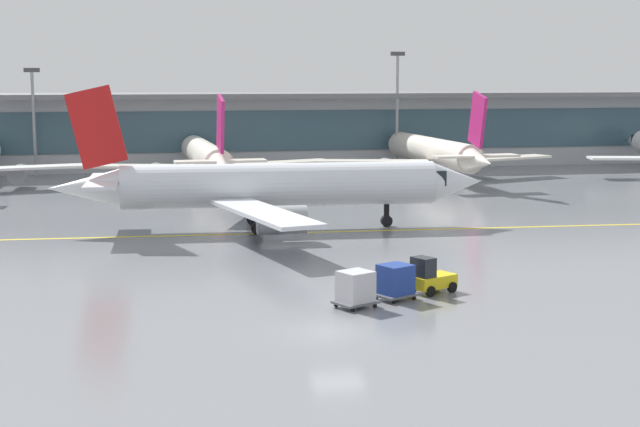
{
  "coord_description": "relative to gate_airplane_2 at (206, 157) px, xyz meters",
  "views": [
    {
      "loc": [
        -8.98,
        -43.82,
        12.35
      ],
      "look_at": [
        2.54,
        18.35,
        3.0
      ],
      "focal_mm": 54.22,
      "sensor_mm": 36.0,
      "label": 1
    }
  ],
  "objects": [
    {
      "name": "taxiway_centreline_stripe",
      "position": [
        3.69,
        -33.57,
        -3.04
      ],
      "size": [
        109.95,
        4.21,
        0.01
      ],
      "primitive_type": "cube",
      "rotation": [
        0.0,
        0.0,
        -0.04
      ],
      "color": "yellow",
      "rests_on": "ground_plane"
    },
    {
      "name": "apron_light_mast_1",
      "position": [
        -19.17,
        10.96,
        3.98
      ],
      "size": [
        1.8,
        0.36,
        12.71
      ],
      "color": "gray",
      "rests_on": "ground_plane"
    },
    {
      "name": "cargo_dolly_trailing",
      "position": [
        3.99,
        -57.64,
        -1.99
      ],
      "size": [
        2.6,
        2.39,
        1.94
      ],
      "rotation": [
        0.0,
        0.0,
        0.48
      ],
      "color": "#595B60",
      "rests_on": "ground_plane"
    },
    {
      "name": "ground_plane",
      "position": [
        2.08,
        -62.29,
        -3.05
      ],
      "size": [
        400.0,
        400.0,
        0.0
      ],
      "primitive_type": "plane",
      "color": "slate"
    },
    {
      "name": "gate_airplane_2",
      "position": [
        0.0,
        0.0,
        0.0
      ],
      "size": [
        28.49,
        30.67,
        10.16
      ],
      "rotation": [
        0.0,
        0.0,
        1.63
      ],
      "color": "silver",
      "rests_on": "ground_plane"
    },
    {
      "name": "cargo_dolly_lead",
      "position": [
        6.5,
        -56.33,
        -1.99
      ],
      "size": [
        2.6,
        2.39,
        1.94
      ],
      "rotation": [
        0.0,
        0.0,
        0.48
      ],
      "color": "#595B60",
      "rests_on": "ground_plane"
    },
    {
      "name": "apron_light_mast_2",
      "position": [
        24.63,
        11.16,
        5.0
      ],
      "size": [
        1.8,
        0.36,
        14.72
      ],
      "color": "gray",
      "rests_on": "ground_plane"
    },
    {
      "name": "taxiing_regional_jet",
      "position": [
        3.25,
        -31.56,
        0.35
      ],
      "size": [
        34.21,
        31.83,
        11.34
      ],
      "rotation": [
        0.0,
        0.0,
        -0.04
      ],
      "color": "silver",
      "rests_on": "ground_plane"
    },
    {
      "name": "gate_airplane_3",
      "position": [
        26.14,
        0.53,
        0.05
      ],
      "size": [
        28.94,
        31.19,
        10.33
      ],
      "rotation": [
        0.0,
        0.0,
        1.64
      ],
      "color": "silver",
      "rests_on": "ground_plane"
    },
    {
      "name": "terminal_concourse",
      "position": [
        2.08,
        17.8,
        1.87
      ],
      "size": [
        184.81,
        11.0,
        9.6
      ],
      "color": "#B2B7BC",
      "rests_on": "ground_plane"
    },
    {
      "name": "baggage_tug",
      "position": [
        8.82,
        -55.12,
        -2.15
      ],
      "size": [
        2.95,
        2.5,
        2.1
      ],
      "rotation": [
        0.0,
        0.0,
        0.48
      ],
      "color": "yellow",
      "rests_on": "ground_plane"
    }
  ]
}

